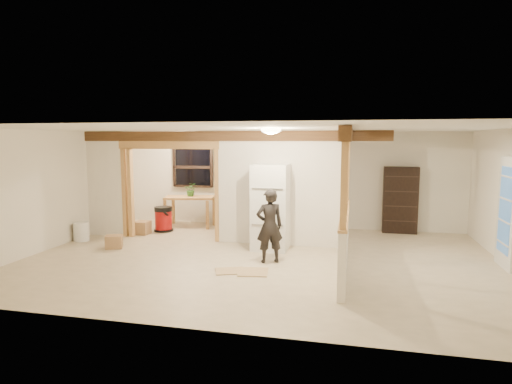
% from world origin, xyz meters
% --- Properties ---
extents(floor, '(9.00, 6.50, 0.01)m').
position_xyz_m(floor, '(0.00, 0.00, -0.01)').
color(floor, beige).
rests_on(floor, ground).
extents(ceiling, '(9.00, 6.50, 0.01)m').
position_xyz_m(ceiling, '(0.00, 0.00, 2.50)').
color(ceiling, white).
extents(wall_back, '(9.00, 0.01, 2.50)m').
position_xyz_m(wall_back, '(0.00, 3.25, 1.25)').
color(wall_back, silver).
rests_on(wall_back, floor).
extents(wall_front, '(9.00, 0.01, 2.50)m').
position_xyz_m(wall_front, '(0.00, -3.25, 1.25)').
color(wall_front, silver).
rests_on(wall_front, floor).
extents(wall_left, '(0.01, 6.50, 2.50)m').
position_xyz_m(wall_left, '(-4.50, 0.00, 1.25)').
color(wall_left, silver).
rests_on(wall_left, floor).
extents(partition_left_stub, '(0.90, 0.12, 2.50)m').
position_xyz_m(partition_left_stub, '(-4.05, 1.20, 1.25)').
color(partition_left_stub, white).
rests_on(partition_left_stub, floor).
extents(partition_center, '(2.80, 0.12, 2.50)m').
position_xyz_m(partition_center, '(0.20, 1.20, 1.25)').
color(partition_center, white).
rests_on(partition_center, floor).
extents(doorway_frame, '(2.46, 0.14, 2.20)m').
position_xyz_m(doorway_frame, '(-2.40, 1.20, 1.10)').
color(doorway_frame, tan).
rests_on(doorway_frame, floor).
extents(header_beam_back, '(7.00, 0.18, 0.22)m').
position_xyz_m(header_beam_back, '(-1.00, 1.20, 2.38)').
color(header_beam_back, brown).
rests_on(header_beam_back, ceiling).
extents(header_beam_right, '(0.18, 3.30, 0.22)m').
position_xyz_m(header_beam_right, '(1.60, -0.40, 2.38)').
color(header_beam_right, brown).
rests_on(header_beam_right, ceiling).
extents(pony_wall, '(0.12, 3.20, 1.00)m').
position_xyz_m(pony_wall, '(1.60, -0.40, 0.50)').
color(pony_wall, white).
rests_on(pony_wall, floor).
extents(stud_partition, '(0.14, 3.20, 1.32)m').
position_xyz_m(stud_partition, '(1.60, -0.40, 1.66)').
color(stud_partition, tan).
rests_on(stud_partition, pony_wall).
extents(window_back, '(1.12, 0.10, 1.10)m').
position_xyz_m(window_back, '(-2.60, 3.17, 1.55)').
color(window_back, black).
rests_on(window_back, wall_back).
extents(french_door, '(0.12, 0.86, 2.00)m').
position_xyz_m(french_door, '(4.42, 0.40, 1.00)').
color(french_door, white).
rests_on(french_door, floor).
extents(ceiling_dome_main, '(0.36, 0.36, 0.16)m').
position_xyz_m(ceiling_dome_main, '(0.30, -0.50, 2.48)').
color(ceiling_dome_main, '#FFEABF').
rests_on(ceiling_dome_main, ceiling).
extents(ceiling_dome_util, '(0.32, 0.32, 0.14)m').
position_xyz_m(ceiling_dome_util, '(-2.50, 2.30, 2.48)').
color(ceiling_dome_util, '#FFEABF').
rests_on(ceiling_dome_util, ceiling).
extents(hanging_bulb, '(0.07, 0.07, 0.07)m').
position_xyz_m(hanging_bulb, '(-2.00, 1.60, 2.18)').
color(hanging_bulb, '#FFD88C').
rests_on(hanging_bulb, ceiling).
extents(refrigerator, '(0.74, 0.72, 1.80)m').
position_xyz_m(refrigerator, '(0.06, 0.78, 0.90)').
color(refrigerator, silver).
rests_on(refrigerator, floor).
extents(woman, '(0.60, 0.52, 1.39)m').
position_xyz_m(woman, '(0.22, -0.21, 0.70)').
color(woman, black).
rests_on(woman, floor).
extents(work_table, '(1.39, 0.89, 0.81)m').
position_xyz_m(work_table, '(-2.49, 2.63, 0.40)').
color(work_table, tan).
rests_on(work_table, floor).
extents(potted_plant, '(0.39, 0.35, 0.36)m').
position_xyz_m(potted_plant, '(-2.47, 2.68, 0.99)').
color(potted_plant, '#316E36').
rests_on(potted_plant, work_table).
extents(shop_vac, '(0.51, 0.51, 0.63)m').
position_xyz_m(shop_vac, '(-2.92, 1.91, 0.32)').
color(shop_vac, '#990E0E').
rests_on(shop_vac, floor).
extents(bookshelf, '(0.82, 0.27, 1.64)m').
position_xyz_m(bookshelf, '(2.88, 3.04, 0.82)').
color(bookshelf, black).
rests_on(bookshelf, floor).
extents(bucket, '(0.41, 0.41, 0.43)m').
position_xyz_m(bucket, '(-4.30, 0.53, 0.22)').
color(bucket, silver).
rests_on(bucket, floor).
extents(box_util_a, '(0.43, 0.40, 0.30)m').
position_xyz_m(box_util_a, '(-1.17, 1.99, 0.15)').
color(box_util_a, '#9C754B').
rests_on(box_util_a, floor).
extents(box_util_b, '(0.34, 0.34, 0.32)m').
position_xyz_m(box_util_b, '(-3.29, 1.50, 0.16)').
color(box_util_b, '#9C754B').
rests_on(box_util_b, floor).
extents(box_front, '(0.42, 0.39, 0.28)m').
position_xyz_m(box_front, '(-3.21, 0.09, 0.14)').
color(box_front, '#9C754B').
rests_on(box_front, floor).
extents(floor_panel_near, '(0.57, 0.57, 0.02)m').
position_xyz_m(floor_panel_near, '(0.07, -0.90, 0.01)').
color(floor_panel_near, tan).
rests_on(floor_panel_near, floor).
extents(floor_panel_far, '(0.62, 0.56, 0.02)m').
position_xyz_m(floor_panel_far, '(-0.34, -0.93, 0.01)').
color(floor_panel_far, tan).
rests_on(floor_panel_far, floor).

